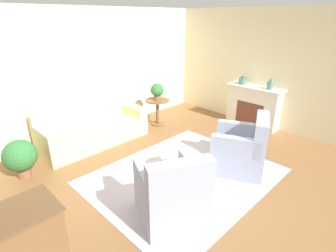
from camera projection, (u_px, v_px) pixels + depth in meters
The scene contains 14 objects.
ground_plane at pixel (184, 176), 4.60m from camera, with size 16.00×16.00×0.00m, color brown.
wall_back at pixel (90, 73), 5.95m from camera, with size 9.70×0.12×2.80m.
wall_right at pixel (277, 71), 6.15m from camera, with size 0.12×10.31×2.80m.
rug at pixel (184, 176), 4.60m from camera, with size 3.10×2.50×0.01m.
couch at pixel (93, 130), 5.73m from camera, with size 2.28×0.90×0.82m.
armchair_left at pixel (172, 195), 3.49m from camera, with size 1.13×1.15×1.04m.
armchair_right at pixel (242, 150), 4.65m from camera, with size 1.13×1.15×1.04m.
ottoman_table at pixel (181, 163), 4.50m from camera, with size 0.69×0.69×0.41m.
side_table at pixel (157, 107), 6.63m from camera, with size 0.60×0.60×0.66m.
fireplace at pixel (253, 105), 6.55m from camera, with size 0.44×1.39×1.02m.
vase_mantel_near at pixel (243, 81), 6.55m from camera, with size 0.21×0.21×0.21m.
vase_mantel_far at pixel (270, 85), 6.09m from camera, with size 0.14×0.14×0.24m.
potted_plant_on_side_table at pixel (157, 91), 6.46m from camera, with size 0.33×0.33×0.41m.
potted_plant_floor at pixel (20, 156), 4.45m from camera, with size 0.55×0.55×0.69m.
Camera 1 is at (-2.95, -2.56, 2.60)m, focal length 28.00 mm.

